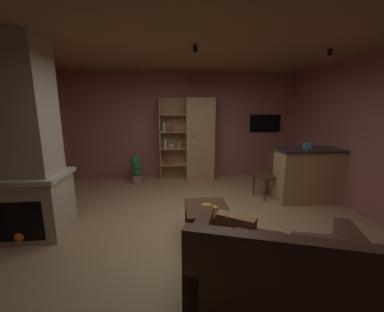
{
  "coord_description": "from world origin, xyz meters",
  "views": [
    {
      "loc": [
        -0.31,
        -3.37,
        1.83
      ],
      "look_at": [
        0.0,
        0.4,
        1.05
      ],
      "focal_mm": 22.08,
      "sensor_mm": 36.0,
      "label": 1
    }
  ],
  "objects_px": {
    "coffee_table": "(207,213)",
    "dining_chair": "(270,172)",
    "table_book_0": "(212,208)",
    "stone_fireplace": "(23,151)",
    "bookshelf_cabinet": "(196,140)",
    "wall_mounted_tv": "(265,123)",
    "tissue_box": "(307,146)",
    "leather_couch": "(273,270)",
    "potted_floor_plant": "(137,168)",
    "table_book_1": "(206,205)",
    "kitchen_bar_counter": "(315,175)"
  },
  "relations": [
    {
      "from": "stone_fireplace",
      "to": "tissue_box",
      "type": "relative_size",
      "value": 22.78
    },
    {
      "from": "wall_mounted_tv",
      "to": "kitchen_bar_counter",
      "type": "bearing_deg",
      "value": -80.06
    },
    {
      "from": "bookshelf_cabinet",
      "to": "leather_couch",
      "type": "distance_m",
      "value": 4.06
    },
    {
      "from": "stone_fireplace",
      "to": "leather_couch",
      "type": "height_order",
      "value": "stone_fireplace"
    },
    {
      "from": "potted_floor_plant",
      "to": "stone_fireplace",
      "type": "bearing_deg",
      "value": -117.19
    },
    {
      "from": "kitchen_bar_counter",
      "to": "leather_couch",
      "type": "xyz_separation_m",
      "value": [
        -1.84,
        -2.33,
        -0.23
      ]
    },
    {
      "from": "tissue_box",
      "to": "potted_floor_plant",
      "type": "relative_size",
      "value": 0.17
    },
    {
      "from": "coffee_table",
      "to": "dining_chair",
      "type": "xyz_separation_m",
      "value": [
        1.53,
        1.44,
        0.16
      ]
    },
    {
      "from": "bookshelf_cabinet",
      "to": "potted_floor_plant",
      "type": "relative_size",
      "value": 2.93
    },
    {
      "from": "tissue_box",
      "to": "wall_mounted_tv",
      "type": "distance_m",
      "value": 1.87
    },
    {
      "from": "stone_fireplace",
      "to": "coffee_table",
      "type": "height_order",
      "value": "stone_fireplace"
    },
    {
      "from": "stone_fireplace",
      "to": "dining_chair",
      "type": "relative_size",
      "value": 2.97
    },
    {
      "from": "stone_fireplace",
      "to": "bookshelf_cabinet",
      "type": "relative_size",
      "value": 1.32
    },
    {
      "from": "kitchen_bar_counter",
      "to": "table_book_1",
      "type": "bearing_deg",
      "value": -152.71
    },
    {
      "from": "leather_couch",
      "to": "wall_mounted_tv",
      "type": "bearing_deg",
      "value": 70.14
    },
    {
      "from": "coffee_table",
      "to": "table_book_1",
      "type": "xyz_separation_m",
      "value": [
        -0.01,
        -0.02,
        0.12
      ]
    },
    {
      "from": "tissue_box",
      "to": "leather_couch",
      "type": "bearing_deg",
      "value": -124.78
    },
    {
      "from": "stone_fireplace",
      "to": "tissue_box",
      "type": "distance_m",
      "value": 4.73
    },
    {
      "from": "kitchen_bar_counter",
      "to": "wall_mounted_tv",
      "type": "xyz_separation_m",
      "value": [
        -0.33,
        1.87,
        0.89
      ]
    },
    {
      "from": "bookshelf_cabinet",
      "to": "tissue_box",
      "type": "distance_m",
      "value": 2.56
    },
    {
      "from": "leather_couch",
      "to": "potted_floor_plant",
      "type": "distance_m",
      "value": 4.16
    },
    {
      "from": "dining_chair",
      "to": "table_book_0",
      "type": "bearing_deg",
      "value": -134.24
    },
    {
      "from": "wall_mounted_tv",
      "to": "table_book_1",
      "type": "bearing_deg",
      "value": -123.1
    },
    {
      "from": "tissue_box",
      "to": "table_book_0",
      "type": "relative_size",
      "value": 0.86
    },
    {
      "from": "tissue_box",
      "to": "bookshelf_cabinet",
      "type": "bearing_deg",
      "value": 140.65
    },
    {
      "from": "dining_chair",
      "to": "tissue_box",
      "type": "bearing_deg",
      "value": -21.78
    },
    {
      "from": "table_book_1",
      "to": "wall_mounted_tv",
      "type": "distance_m",
      "value": 3.78
    },
    {
      "from": "table_book_0",
      "to": "potted_floor_plant",
      "type": "height_order",
      "value": "potted_floor_plant"
    },
    {
      "from": "bookshelf_cabinet",
      "to": "leather_couch",
      "type": "height_order",
      "value": "bookshelf_cabinet"
    },
    {
      "from": "kitchen_bar_counter",
      "to": "table_book_1",
      "type": "height_order",
      "value": "kitchen_bar_counter"
    },
    {
      "from": "tissue_box",
      "to": "table_book_0",
      "type": "xyz_separation_m",
      "value": [
        -2.05,
        -1.27,
        -0.64
      ]
    },
    {
      "from": "coffee_table",
      "to": "tissue_box",
      "type": "bearing_deg",
      "value": 29.78
    },
    {
      "from": "bookshelf_cabinet",
      "to": "table_book_0",
      "type": "distance_m",
      "value": 2.95
    },
    {
      "from": "stone_fireplace",
      "to": "bookshelf_cabinet",
      "type": "distance_m",
      "value": 3.67
    },
    {
      "from": "bookshelf_cabinet",
      "to": "wall_mounted_tv",
      "type": "height_order",
      "value": "bookshelf_cabinet"
    },
    {
      "from": "stone_fireplace",
      "to": "kitchen_bar_counter",
      "type": "xyz_separation_m",
      "value": [
        4.84,
        0.87,
        -0.71
      ]
    },
    {
      "from": "kitchen_bar_counter",
      "to": "wall_mounted_tv",
      "type": "distance_m",
      "value": 2.09
    },
    {
      "from": "dining_chair",
      "to": "wall_mounted_tv",
      "type": "distance_m",
      "value": 1.89
    },
    {
      "from": "stone_fireplace",
      "to": "table_book_0",
      "type": "relative_size",
      "value": 19.66
    },
    {
      "from": "stone_fireplace",
      "to": "tissue_box",
      "type": "xyz_separation_m",
      "value": [
        4.64,
        0.91,
        -0.13
      ]
    },
    {
      "from": "tissue_box",
      "to": "coffee_table",
      "type": "xyz_separation_m",
      "value": [
        -2.11,
        -1.21,
        -0.74
      ]
    },
    {
      "from": "wall_mounted_tv",
      "to": "dining_chair",
      "type": "bearing_deg",
      "value": -106.07
    },
    {
      "from": "kitchen_bar_counter",
      "to": "wall_mounted_tv",
      "type": "height_order",
      "value": "wall_mounted_tv"
    },
    {
      "from": "dining_chair",
      "to": "potted_floor_plant",
      "type": "distance_m",
      "value": 3.1
    },
    {
      "from": "tissue_box",
      "to": "dining_chair",
      "type": "height_order",
      "value": "tissue_box"
    },
    {
      "from": "stone_fireplace",
      "to": "dining_chair",
      "type": "bearing_deg",
      "value": 15.73
    },
    {
      "from": "table_book_0",
      "to": "leather_couch",
      "type": "bearing_deg",
      "value": -69.54
    },
    {
      "from": "stone_fireplace",
      "to": "table_book_0",
      "type": "xyz_separation_m",
      "value": [
        2.59,
        -0.36,
        -0.77
      ]
    },
    {
      "from": "kitchen_bar_counter",
      "to": "potted_floor_plant",
      "type": "distance_m",
      "value": 3.93
    },
    {
      "from": "bookshelf_cabinet",
      "to": "table_book_1",
      "type": "bearing_deg",
      "value": -92.89
    }
  ]
}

